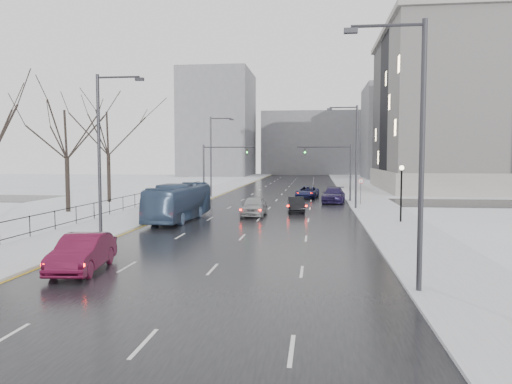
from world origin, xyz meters
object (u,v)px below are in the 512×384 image
at_px(tree_park_d, 68,213).
at_px(sedan_left_near, 82,253).
at_px(streetlight_l_far, 213,153).
at_px(tree_park_e, 109,203).
at_px(sedan_right_far, 334,195).
at_px(mast_signal_right, 341,166).
at_px(sedan_center_near, 254,206).
at_px(streetlight_r_near, 416,142).
at_px(sedan_right_near, 296,205).
at_px(bus, 179,202).
at_px(streetlight_l_near, 103,148).
at_px(no_uturn_sign, 361,184).
at_px(lamppost_r_mid, 401,185).
at_px(sedan_right_cross, 307,192).
at_px(streetlight_r_mid, 354,151).
at_px(mast_signal_left, 213,165).

relative_size(tree_park_d, sedan_left_near, 2.54).
distance_m(tree_park_d, streetlight_l_far, 21.17).
xyz_separation_m(tree_park_e, sedan_right_far, (24.72, 2.82, 0.87)).
xyz_separation_m(streetlight_l_far, sedan_right_far, (14.68, -5.18, -4.75)).
relative_size(mast_signal_right, sedan_center_near, 1.32).
xyz_separation_m(streetlight_r_near, sedan_right_near, (-5.40, 26.86, -4.89)).
distance_m(tree_park_d, bus, 12.37).
height_order(streetlight_l_near, sedan_center_near, streetlight_l_near).
bearing_deg(no_uturn_sign, streetlight_l_far, 155.27).
bearing_deg(lamppost_r_mid, streetlight_l_near, -152.45).
distance_m(lamppost_r_mid, no_uturn_sign, 14.13).
height_order(mast_signal_right, sedan_right_cross, mast_signal_right).
xyz_separation_m(streetlight_r_mid, mast_signal_right, (-0.84, 8.00, -1.51)).
height_order(sedan_center_near, sedan_right_far, sedan_center_near).
distance_m(streetlight_l_near, sedan_center_near, 16.16).
distance_m(streetlight_l_far, sedan_center_near, 20.49).
xyz_separation_m(tree_park_d, no_uturn_sign, (27.00, 10.00, 2.30)).
bearing_deg(sedan_right_cross, sedan_right_near, -84.92).
height_order(streetlight_r_near, streetlight_l_near, same).
bearing_deg(tree_park_e, lamppost_r_mid, -25.62).
bearing_deg(tree_park_d, no_uturn_sign, 20.32).
relative_size(mast_signal_left, sedan_center_near, 1.32).
height_order(streetlight_l_far, sedan_right_far, streetlight_l_far).
bearing_deg(tree_park_d, mast_signal_right, 29.12).
distance_m(streetlight_l_near, sedan_left_near, 9.63).
bearing_deg(tree_park_d, lamppost_r_mid, -7.91).
relative_size(tree_park_d, sedan_right_cross, 2.41).
xyz_separation_m(bus, sedan_right_cross, (9.75, 22.57, -0.74)).
bearing_deg(streetlight_r_near, mast_signal_right, 91.27).
relative_size(streetlight_l_near, no_uturn_sign, 3.70).
xyz_separation_m(mast_signal_right, sedan_right_near, (-4.56, -11.14, -3.38)).
height_order(sedan_right_near, sedan_right_cross, sedan_right_cross).
xyz_separation_m(tree_park_d, streetlight_r_mid, (25.97, 6.00, 5.62)).
relative_size(streetlight_r_near, sedan_left_near, 2.03).
height_order(tree_park_d, mast_signal_right, mast_signal_right).
bearing_deg(bus, tree_park_d, 162.69).
xyz_separation_m(streetlight_r_near, sedan_right_cross, (-4.67, 42.41, -4.86)).
height_order(tree_park_d, streetlight_r_mid, streetlight_r_mid).
relative_size(bus, sedan_right_cross, 2.02).
relative_size(tree_park_d, sedan_right_near, 3.01).
bearing_deg(tree_park_e, bus, -49.86).
bearing_deg(streetlight_l_far, bus, -85.06).
relative_size(streetlight_l_far, sedan_right_far, 1.74).
bearing_deg(sedan_center_near, tree_park_e, 149.55).
distance_m(tree_park_e, streetlight_l_far, 14.01).
bearing_deg(sedan_right_near, bus, -147.28).
xyz_separation_m(tree_park_e, mast_signal_left, (10.87, 4.00, 4.11)).
bearing_deg(tree_park_e, tree_park_d, -87.71).
xyz_separation_m(tree_park_e, sedan_right_near, (20.97, -7.14, 0.72)).
height_order(no_uturn_sign, bus, bus).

